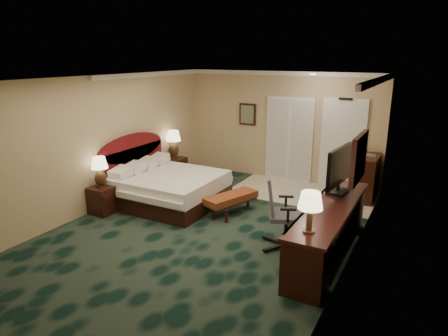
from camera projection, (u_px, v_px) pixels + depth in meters
The scene contains 23 objects.
floor at pixel (203, 233), 7.16m from camera, with size 5.00×7.50×0.00m, color black.
ceiling at pixel (201, 79), 6.42m from camera, with size 5.00×7.50×0.00m, color white.
wall_back at pixel (281, 127), 9.96m from camera, with size 5.00×0.00×2.70m, color tan.
wall_left at pixel (95, 145), 7.94m from camera, with size 0.00×7.50×2.70m, color tan.
wall_right at pixel (352, 182), 5.64m from camera, with size 0.00×7.50×2.70m, color tan.
crown_molding at pixel (201, 82), 6.44m from camera, with size 5.00×7.50×0.10m, color white, non-canonical shape.
tile_patch at pixel (302, 193), 9.20m from camera, with size 3.20×1.70×0.01m, color beige.
headboard at pixel (133, 165), 8.94m from camera, with size 0.12×2.00×1.40m, color #4A0A10, non-canonical shape.
entry_door at pixel (342, 145), 9.30m from camera, with size 1.02×0.06×2.18m, color white.
closet_doors at pixel (289, 140), 9.89m from camera, with size 1.20×0.06×2.10m, color #B5B5B4.
wall_art at pixel (248, 114), 10.27m from camera, with size 0.45×0.06×0.55m, color #456152.
wall_mirror at pixel (359, 158), 6.11m from camera, with size 0.05×0.95×0.75m, color white.
bed at pixel (170, 189), 8.50m from camera, with size 2.02×1.87×0.64m, color white.
nightstand_near at pixel (104, 200), 8.01m from camera, with size 0.44×0.50×0.55m, color black.
nightstand_far at pixel (174, 169), 10.05m from camera, with size 0.47×0.54×0.59m, color black.
lamp_near at pixel (100, 172), 7.85m from camera, with size 0.32×0.32×0.61m, color black, non-canonical shape.
lamp_far at pixel (174, 144), 9.94m from camera, with size 0.36×0.36×0.68m, color black, non-canonical shape.
bed_bench at pixel (231, 204), 8.02m from camera, with size 0.40×1.15×0.39m, color maroon.
desk at pixel (329, 231), 6.25m from camera, with size 0.62×2.88×0.83m, color black.
tv at pixel (339, 170), 6.62m from camera, with size 0.09×1.02×0.79m, color black.
desk_lamp at pixel (310, 212), 5.16m from camera, with size 0.32×0.32×0.57m, color black, non-canonical shape.
desk_chair at pixel (287, 212), 6.47m from camera, with size 0.72×0.67×1.23m, color #4D4D52, non-canonical shape.
minibar at pixel (365, 178), 8.72m from camera, with size 0.51×0.93×0.98m, color black.
Camera 1 is at (3.47, -5.59, 3.08)m, focal length 32.00 mm.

